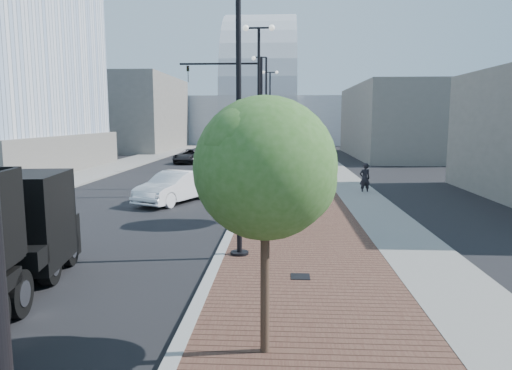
{
  "coord_description": "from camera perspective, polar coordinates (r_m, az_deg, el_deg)",
  "views": [
    {
      "loc": [
        1.88,
        -3.86,
        4.26
      ],
      "look_at": [
        1.0,
        12.0,
        2.0
      ],
      "focal_mm": 32.58,
      "sensor_mm": 36.0,
      "label": 1
    }
  ],
  "objects": [
    {
      "name": "sidewalk",
      "position": [
        44.09,
        5.26,
        2.6
      ],
      "size": [
        7.0,
        140.0,
        0.12
      ],
      "primitive_type": "cube",
      "color": "#4C2D23",
      "rests_on": "ground"
    },
    {
      "name": "concrete_strip",
      "position": [
        44.27,
        8.76,
        2.57
      ],
      "size": [
        2.4,
        140.0,
        0.13
      ],
      "primitive_type": "cube",
      "color": "slate",
      "rests_on": "ground"
    },
    {
      "name": "curb",
      "position": [
        44.1,
        0.71,
        2.65
      ],
      "size": [
        0.3,
        140.0,
        0.14
      ],
      "primitive_type": "cube",
      "color": "gray",
      "rests_on": "ground"
    },
    {
      "name": "west_sidewalk",
      "position": [
        46.51,
        -15.52,
        2.63
      ],
      "size": [
        4.0,
        140.0,
        0.12
      ],
      "primitive_type": "cube",
      "color": "slate",
      "rests_on": "ground"
    },
    {
      "name": "white_sedan",
      "position": [
        24.17,
        -10.01,
        -0.25
      ],
      "size": [
        3.48,
        5.15,
        1.6
      ],
      "primitive_type": "imported",
      "rotation": [
        0.0,
        0.0,
        -0.4
      ],
      "color": "white",
      "rests_on": "ground"
    },
    {
      "name": "dark_car_mid",
      "position": [
        45.71,
        -8.08,
        3.52
      ],
      "size": [
        2.99,
        5.14,
        1.35
      ],
      "primitive_type": "imported",
      "rotation": [
        0.0,
        0.0,
        -0.16
      ],
      "color": "black",
      "rests_on": "ground"
    },
    {
      "name": "dark_car_far",
      "position": [
        45.14,
        -4.09,
        3.58
      ],
      "size": [
        2.07,
        4.98,
        1.44
      ],
      "primitive_type": "imported",
      "rotation": [
        0.0,
        0.0,
        -0.01
      ],
      "color": "black",
      "rests_on": "ground"
    },
    {
      "name": "pedestrian",
      "position": [
        27.26,
        13.2,
        0.78
      ],
      "size": [
        0.74,
        0.58,
        1.78
      ],
      "primitive_type": "imported",
      "rotation": [
        0.0,
        0.0,
        3.41
      ],
      "color": "black",
      "rests_on": "ground"
    },
    {
      "name": "streetlight_1",
      "position": [
        13.93,
        -2.59,
        8.42
      ],
      "size": [
        1.44,
        0.56,
        9.21
      ],
      "color": "black",
      "rests_on": "ground"
    },
    {
      "name": "streetlight_2",
      "position": [
        25.9,
        0.34,
        9.34
      ],
      "size": [
        1.72,
        0.56,
        9.28
      ],
      "color": "black",
      "rests_on": "ground"
    },
    {
      "name": "streetlight_3",
      "position": [
        37.89,
        1.07,
        8.22
      ],
      "size": [
        1.44,
        0.56,
        9.21
      ],
      "color": "black",
      "rests_on": "ground"
    },
    {
      "name": "streetlight_4",
      "position": [
        49.88,
        1.72,
        8.74
      ],
      "size": [
        1.72,
        0.56,
        9.28
      ],
      "color": "black",
      "rests_on": "ground"
    },
    {
      "name": "traffic_mast",
      "position": [
        28.95,
        -1.17,
        9.53
      ],
      "size": [
        5.09,
        0.2,
        8.0
      ],
      "color": "black",
      "rests_on": "ground"
    },
    {
      "name": "tree_0",
      "position": [
        7.93,
        1.48,
        2.01
      ],
      "size": [
        2.49,
        2.46,
        4.67
      ],
      "color": "#382619",
      "rests_on": "ground"
    },
    {
      "name": "tree_1",
      "position": [
        18.9,
        2.48,
        5.91
      ],
      "size": [
        2.36,
        2.3,
        4.71
      ],
      "color": "#382619",
      "rests_on": "ground"
    },
    {
      "name": "tree_2",
      "position": [
        30.9,
        2.75,
        6.83
      ],
      "size": [
        2.81,
        2.81,
        5.0
      ],
      "color": "#382619",
      "rests_on": "ground"
    },
    {
      "name": "tree_3",
      "position": [
        42.9,
        2.87,
        6.73
      ],
      "size": [
        2.32,
        2.26,
        4.38
      ],
      "color": "#382619",
      "rests_on": "ground"
    },
    {
      "name": "convention_center",
      "position": [
        88.96,
        0.67,
        9.23
      ],
      "size": [
        50.0,
        30.0,
        50.0
      ],
      "color": "#ACB0B6",
      "rests_on": "ground"
    },
    {
      "name": "commercial_block_nw",
      "position": [
        67.51,
        -15.92,
        8.43
      ],
      "size": [
        14.0,
        20.0,
        10.0
      ],
      "primitive_type": "cube",
      "color": "slate",
      "rests_on": "ground"
    },
    {
      "name": "commercial_block_ne",
      "position": [
        55.68,
        18.01,
        7.44
      ],
      "size": [
        12.0,
        22.0,
        8.0
      ],
      "primitive_type": "cube",
      "color": "#66625C",
      "rests_on": "ground"
    },
    {
      "name": "utility_cover_1",
      "position": [
        12.57,
        5.48,
        -11.12
      ],
      "size": [
        0.5,
        0.5,
        0.02
      ],
      "primitive_type": "cube",
      "color": "black",
      "rests_on": "sidewalk"
    },
    {
      "name": "utility_cover_2",
      "position": [
        23.24,
        4.41,
        -2.16
      ],
      "size": [
        0.5,
        0.5,
        0.02
      ],
      "primitive_type": "cube",
      "color": "black",
      "rests_on": "sidewalk"
    }
  ]
}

